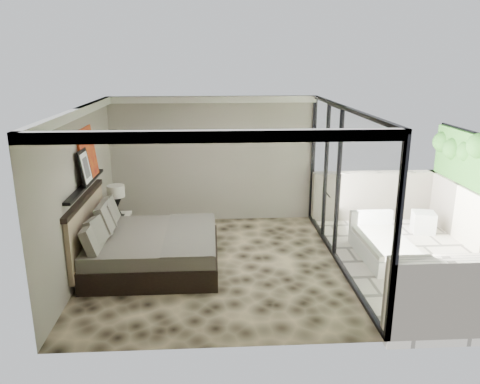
{
  "coord_description": "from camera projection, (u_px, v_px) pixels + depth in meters",
  "views": [
    {
      "loc": [
        -0.0,
        -7.73,
        3.59
      ],
      "look_at": [
        0.48,
        0.4,
        1.25
      ],
      "focal_mm": 35.0,
      "sensor_mm": 36.0,
      "label": 1
    }
  ],
  "objects": [
    {
      "name": "back_wall",
      "position": [
        213.0,
        160.0,
        10.41
      ],
      "size": [
        4.5,
        0.02,
        2.8
      ],
      "primitive_type": "cube",
      "color": "gray",
      "rests_on": "floor"
    },
    {
      "name": "ceiling",
      "position": [
        212.0,
        109.0,
        7.63
      ],
      "size": [
        4.5,
        5.0,
        0.02
      ],
      "primitive_type": "cube",
      "color": "silver",
      "rests_on": "back_wall"
    },
    {
      "name": "abstract_canvas",
      "position": [
        88.0,
        153.0,
        8.19
      ],
      "size": [
        0.13,
        0.9,
        0.9
      ],
      "primitive_type": "cube",
      "rotation": [
        0.0,
        -0.1,
        0.0
      ],
      "color": "#B80F12",
      "rests_on": "picture_ledge"
    },
    {
      "name": "nightstand",
      "position": [
        119.0,
        228.0,
        9.58
      ],
      "size": [
        0.5,
        0.5,
        0.47
      ],
      "primitive_type": "cube",
      "rotation": [
        0.0,
        0.0,
        0.07
      ],
      "color": "black",
      "rests_on": "floor"
    },
    {
      "name": "lounger",
      "position": [
        383.0,
        246.0,
        8.7
      ],
      "size": [
        0.87,
        1.72,
        0.67
      ],
      "rotation": [
        0.0,
        0.0,
        0.02
      ],
      "color": "white",
      "rests_on": "terrace_slab"
    },
    {
      "name": "glass_wall",
      "position": [
        343.0,
        188.0,
        8.15
      ],
      "size": [
        0.08,
        5.0,
        2.8
      ],
      "primitive_type": "cube",
      "color": "white",
      "rests_on": "floor"
    },
    {
      "name": "left_wall",
      "position": [
        81.0,
        192.0,
        7.89
      ],
      "size": [
        0.02,
        5.0,
        2.8
      ],
      "primitive_type": "cube",
      "color": "gray",
      "rests_on": "floor"
    },
    {
      "name": "ottoman",
      "position": [
        423.0,
        222.0,
        9.94
      ],
      "size": [
        0.53,
        0.53,
        0.44
      ],
      "primitive_type": "cube",
      "rotation": [
        0.0,
        0.0,
        -0.21
      ],
      "color": "silver",
      "rests_on": "terrace_slab"
    },
    {
      "name": "framed_print",
      "position": [
        85.0,
        167.0,
        7.8
      ],
      "size": [
        0.11,
        0.5,
        0.6
      ],
      "primitive_type": "cube",
      "rotation": [
        0.0,
        -0.14,
        0.0
      ],
      "color": "black",
      "rests_on": "picture_ledge"
    },
    {
      "name": "picture_ledge",
      "position": [
        85.0,
        185.0,
        7.96
      ],
      "size": [
        0.12,
        2.2,
        0.05
      ],
      "primitive_type": "cube",
      "color": "black",
      "rests_on": "left_wall"
    },
    {
      "name": "terrace_slab",
      "position": [
        418.0,
        263.0,
        8.64
      ],
      "size": [
        3.0,
        5.0,
        0.12
      ],
      "primitive_type": "cube",
      "color": "beige",
      "rests_on": "ground"
    },
    {
      "name": "bed",
      "position": [
        148.0,
        247.0,
        8.24
      ],
      "size": [
        2.29,
        2.21,
        1.27
      ],
      "color": "black",
      "rests_on": "floor"
    },
    {
      "name": "table_lamp",
      "position": [
        116.0,
        196.0,
        9.33
      ],
      "size": [
        0.35,
        0.35,
        0.63
      ],
      "color": "black",
      "rests_on": "nightstand"
    },
    {
      "name": "floor",
      "position": [
        215.0,
        265.0,
        8.41
      ],
      "size": [
        5.0,
        5.0,
        0.0
      ],
      "primitive_type": "plane",
      "color": "black",
      "rests_on": "ground"
    }
  ]
}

